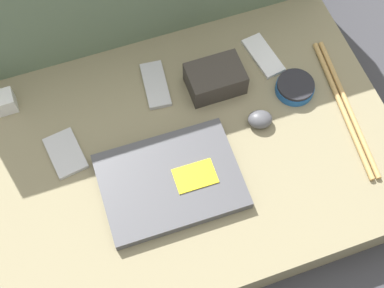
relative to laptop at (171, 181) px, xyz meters
The scene contains 11 objects.
ground_plane 0.15m from the laptop, 42.56° to the left, with size 8.00×8.00×0.00m, color #38383D.
couch_seat 0.12m from the laptop, 42.56° to the left, with size 0.93×0.65×0.10m.
laptop is the anchor object (origin of this frame).
computer_mouse 0.25m from the laptop, 17.50° to the left, with size 0.07×0.06×0.03m.
speaker_puck 0.38m from the laptop, 20.26° to the left, with size 0.09×0.09×0.03m.
phone_silver 0.26m from the laptop, 79.98° to the left, with size 0.07×0.13×0.01m.
phone_black 0.41m from the laptop, 37.45° to the left, with size 0.07×0.13×0.01m.
phone_small 0.25m from the laptop, 144.18° to the left, with size 0.08×0.12×0.01m.
camera_pouch 0.27m from the laptop, 48.94° to the left, with size 0.13×0.09×0.06m.
charger_brick 0.43m from the laptop, 134.17° to the left, with size 0.05×0.05×0.05m.
drumstick_pair 0.45m from the laptop, ahead, with size 0.06×0.38×0.01m.
Camera 1 is at (-0.18, -0.50, 1.19)m, focal length 50.00 mm.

